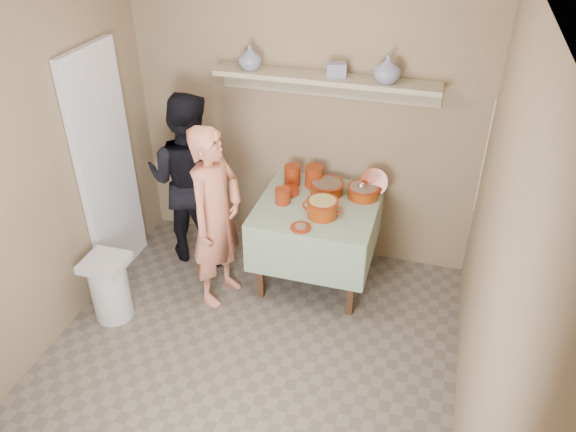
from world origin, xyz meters
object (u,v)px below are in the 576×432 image
(serving_table, at_px, (317,216))
(trash_bin, at_px, (110,288))
(person_cook, at_px, (216,218))
(person_helper, at_px, (189,179))
(cazuela_rice, at_px, (322,207))

(serving_table, bearing_deg, trash_bin, -147.19)
(person_cook, height_order, person_helper, person_helper)
(person_cook, relative_size, trash_bin, 2.75)
(person_cook, bearing_deg, person_helper, 55.92)
(person_helper, distance_m, cazuela_rice, 1.27)
(serving_table, relative_size, cazuela_rice, 2.95)
(person_cook, xyz_separation_m, trash_bin, (-0.74, -0.50, -0.49))
(person_helper, xyz_separation_m, serving_table, (1.17, -0.05, -0.14))
(trash_bin, bearing_deg, person_helper, 74.27)
(person_helper, bearing_deg, person_cook, 130.03)
(serving_table, height_order, trash_bin, serving_table)
(person_helper, xyz_separation_m, trash_bin, (-0.28, -0.99, -0.50))
(person_cook, distance_m, serving_table, 0.85)
(person_cook, height_order, trash_bin, person_cook)
(person_helper, relative_size, serving_table, 1.62)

